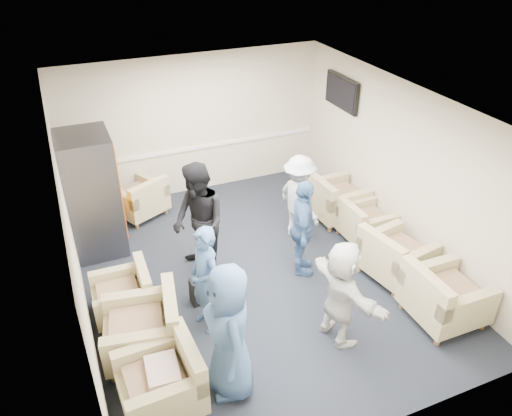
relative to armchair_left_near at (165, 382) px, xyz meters
name	(u,v)px	position (x,y,z in m)	size (l,w,h in m)	color
floor	(255,273)	(1.85, 1.80, -0.35)	(6.00, 6.00, 0.00)	black
ceiling	(255,107)	(1.85, 1.80, 2.35)	(6.00, 6.00, 0.00)	silver
back_wall	(194,126)	(1.85, 4.80, 1.00)	(5.00, 0.02, 2.70)	beige
front_wall	(379,344)	(1.85, -1.20, 1.00)	(5.00, 0.02, 2.70)	beige
left_wall	(71,237)	(-0.65, 1.80, 1.00)	(0.02, 6.00, 2.70)	beige
right_wall	(401,168)	(4.35, 1.80, 1.00)	(0.02, 6.00, 2.70)	beige
chair_rail	(196,148)	(1.85, 4.78, 0.55)	(4.98, 0.04, 0.06)	white
tv	(342,92)	(4.28, 3.60, 1.70)	(0.10, 1.00, 0.58)	black
armchair_left_near	(165,382)	(0.00, 0.00, 0.00)	(0.91, 0.91, 0.69)	tan
armchair_left_mid	(147,330)	(-0.02, 0.85, 0.02)	(1.06, 1.06, 0.74)	tan
armchair_left_far	(126,296)	(-0.13, 1.68, -0.04)	(0.79, 0.79, 0.62)	tan
armchair_right_near	(441,298)	(3.77, -0.10, 0.02)	(0.93, 0.93, 0.74)	tan
armchair_right_midnear	(393,257)	(3.74, 0.93, 0.01)	(1.03, 1.03, 0.71)	tan
armchair_right_midfar	(363,223)	(3.89, 1.98, -0.04)	(0.79, 0.79, 0.62)	tan
armchair_right_far	(334,200)	(3.80, 2.77, 0.01)	(0.93, 0.93, 0.71)	tan
armchair_corner	(141,200)	(0.59, 4.20, -0.02)	(1.10, 1.10, 0.66)	tan
vending_machine	(92,194)	(-0.25, 3.47, 0.66)	(0.81, 0.95, 2.00)	#505058
backpack	(200,288)	(0.87, 1.51, -0.10)	(0.29, 0.22, 0.48)	black
pillow	(163,372)	(-0.01, 0.00, 0.18)	(0.46, 0.35, 0.13)	beige
person_front_left	(229,332)	(0.75, -0.06, 0.52)	(0.85, 0.55, 1.74)	#3A5A8C
person_mid_left	(205,280)	(0.82, 1.02, 0.43)	(0.56, 0.37, 1.54)	#3A5A8C
person_back_left	(199,222)	(1.09, 2.15, 0.58)	(0.90, 0.70, 1.84)	black
person_back_right	(299,198)	(2.91, 2.47, 0.41)	(0.98, 0.56, 1.51)	white
person_mid_right	(303,229)	(2.52, 1.59, 0.44)	(0.92, 0.38, 1.57)	#3A5A8C
person_front_right	(341,293)	(2.33, 0.16, 0.39)	(1.37, 0.44, 1.48)	silver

